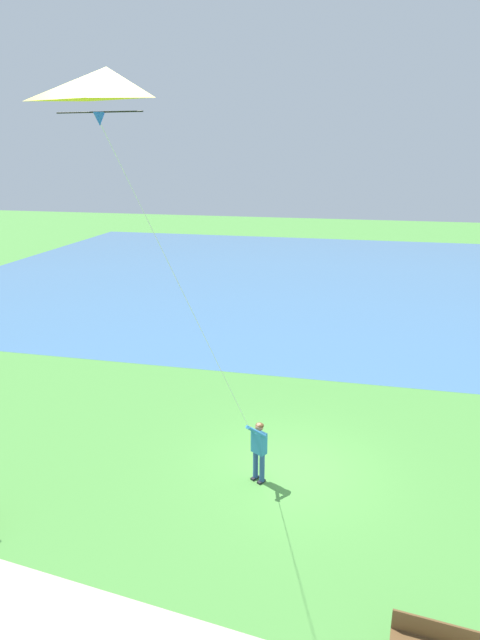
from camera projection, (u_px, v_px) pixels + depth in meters
name	position (u px, v px, depth m)	size (l,w,h in m)	color
ground_plane	(292.00, 469.00, 14.83)	(120.00, 120.00, 0.00)	#4C8E3D
lake_water	(280.00, 275.00, 38.29)	(36.00, 44.00, 0.01)	teal
person_kite_flyer	(258.00, 447.00, 14.00)	(0.62, 0.54, 1.83)	#232328
flying_kite	(109.00, 102.00, 9.13)	(3.19, 2.83, 7.97)	yellow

